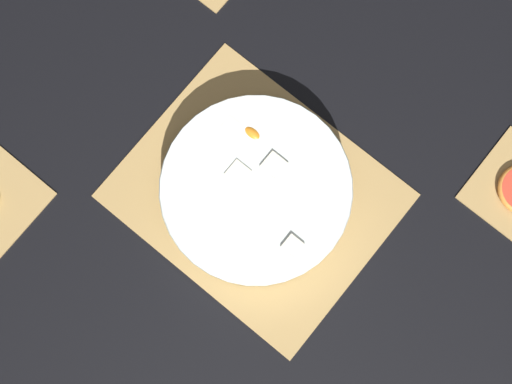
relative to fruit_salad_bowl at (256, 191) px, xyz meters
The scene contains 3 objects.
ground_plane 0.04m from the fruit_salad_bowl, 149.94° to the left, with size 6.00×6.00×0.00m, color black.
bamboo_mat_center 0.04m from the fruit_salad_bowl, 149.94° to the left, with size 0.41×0.34×0.01m.
fruit_salad_bowl is the anchor object (origin of this frame).
Camera 1 is at (-0.13, 0.16, 1.14)m, focal length 50.00 mm.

